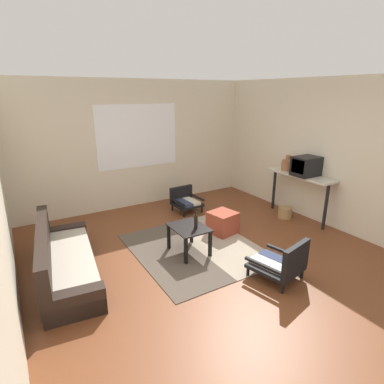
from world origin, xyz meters
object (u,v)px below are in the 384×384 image
at_px(wicker_basket, 285,212).
at_px(glass_bottle, 196,221).
at_px(couch, 63,262).
at_px(coffee_table, 189,232).
at_px(ottoman_orange, 223,223).
at_px(armchair_by_window, 185,200).
at_px(crt_television, 306,166).
at_px(clay_vase, 287,165).
at_px(armchair_striped_foreground, 282,263).
at_px(console_shelf, 300,180).

bearing_deg(wicker_basket, glass_bottle, -171.91).
xyz_separation_m(couch, coffee_table, (1.81, -0.32, 0.13)).
distance_m(couch, glass_bottle, 1.96).
xyz_separation_m(ottoman_orange, wicker_basket, (1.51, -0.08, -0.09)).
bearing_deg(glass_bottle, couch, 167.63).
relative_size(armchair_by_window, crt_television, 1.15).
bearing_deg(armchair_by_window, clay_vase, -34.44).
bearing_deg(armchair_striped_foreground, glass_bottle, 117.25).
xyz_separation_m(armchair_by_window, clay_vase, (1.71, -1.17, 0.80)).
xyz_separation_m(armchair_striped_foreground, crt_television, (1.89, 1.28, 0.85)).
height_order(armchair_striped_foreground, crt_television, crt_television).
distance_m(couch, clay_vase, 4.47).
xyz_separation_m(couch, glass_bottle, (1.88, -0.41, 0.33)).
bearing_deg(clay_vase, glass_bottle, -167.68).
bearing_deg(glass_bottle, console_shelf, 4.76).
height_order(crt_television, wicker_basket, crt_television).
distance_m(crt_television, clay_vase, 0.47).
relative_size(console_shelf, glass_bottle, 5.22).
distance_m(console_shelf, wicker_basket, 0.72).
distance_m(coffee_table, ottoman_orange, 0.95).
bearing_deg(console_shelf, coffee_table, -177.41).
xyz_separation_m(crt_television, wicker_basket, (-0.18, 0.24, -0.99)).
relative_size(ottoman_orange, clay_vase, 1.39).
relative_size(armchair_striped_foreground, wicker_basket, 2.69).
bearing_deg(armchair_striped_foreground, couch, 147.25).
height_order(ottoman_orange, console_shelf, console_shelf).
distance_m(clay_vase, wicker_basket, 0.97).
height_order(couch, glass_bottle, couch).
distance_m(armchair_striped_foreground, wicker_basket, 2.29).
bearing_deg(wicker_basket, ottoman_orange, 177.13).
bearing_deg(couch, crt_television, -4.26).
height_order(ottoman_orange, wicker_basket, ottoman_orange).
bearing_deg(coffee_table, glass_bottle, -52.69).
bearing_deg(armchair_by_window, armchair_striped_foreground, -93.64).
relative_size(coffee_table, ottoman_orange, 1.46).
xyz_separation_m(couch, crt_television, (4.39, -0.33, 0.88)).
bearing_deg(couch, ottoman_orange, -0.14).
bearing_deg(ottoman_orange, clay_vase, 4.80).
xyz_separation_m(glass_bottle, wicker_basket, (2.32, 0.33, -0.44)).
bearing_deg(couch, armchair_by_window, 26.01).
relative_size(ottoman_orange, crt_television, 0.88).
relative_size(armchair_striped_foreground, crt_television, 1.49).
height_order(couch, armchair_striped_foreground, couch).
distance_m(armchair_by_window, glass_bottle, 1.93).
bearing_deg(armchair_by_window, glass_bottle, -114.92).
distance_m(coffee_table, clay_vase, 2.71).
xyz_separation_m(armchair_striped_foreground, clay_vase, (1.90, 1.74, 0.78)).
bearing_deg(ottoman_orange, armchair_by_window, 90.73).
relative_size(coffee_table, armchair_by_window, 1.11).
relative_size(couch, armchair_by_window, 3.78).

